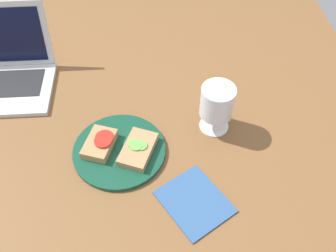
% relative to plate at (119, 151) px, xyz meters
% --- Properties ---
extents(wooden_table, '(1.40, 1.40, 0.03)m').
position_rel_plate_xyz_m(wooden_table, '(0.01, 0.05, -0.02)').
color(wooden_table, brown).
rests_on(wooden_table, ground).
extents(plate, '(0.23, 0.23, 0.01)m').
position_rel_plate_xyz_m(plate, '(0.00, 0.00, 0.00)').
color(plate, '#144733').
rests_on(plate, wooden_table).
extents(sandwich_with_tomato, '(0.09, 0.11, 0.03)m').
position_rel_plate_xyz_m(sandwich_with_tomato, '(-0.04, 0.01, 0.02)').
color(sandwich_with_tomato, '#A88456').
rests_on(sandwich_with_tomato, plate).
extents(sandwich_with_cucumber, '(0.10, 0.13, 0.02)m').
position_rel_plate_xyz_m(sandwich_with_cucumber, '(0.05, -0.01, 0.02)').
color(sandwich_with_cucumber, '#A88456').
rests_on(sandwich_with_cucumber, plate).
extents(wine_glass, '(0.08, 0.08, 0.13)m').
position_rel_plate_xyz_m(wine_glass, '(0.24, 0.07, 0.08)').
color(wine_glass, white).
rests_on(wine_glass, wooden_table).
extents(napkin, '(0.19, 0.19, 0.00)m').
position_rel_plate_xyz_m(napkin, '(0.17, -0.15, -0.00)').
color(napkin, '#33598C').
rests_on(napkin, wooden_table).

